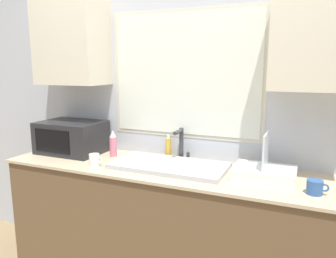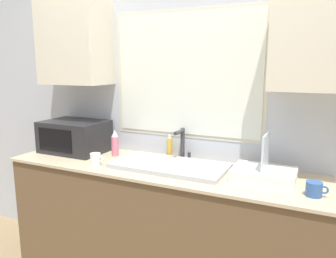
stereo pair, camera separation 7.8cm
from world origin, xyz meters
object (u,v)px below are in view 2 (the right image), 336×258
at_px(dish_rack, 264,172).
at_px(mug_near_sink, 96,159).
at_px(soap_bottle, 170,147).
at_px(faucet, 183,142).
at_px(microwave, 75,136).
at_px(spray_bottle, 115,143).

relative_size(dish_rack, mug_near_sink, 3.59).
bearing_deg(soap_bottle, faucet, -14.24).
distance_m(microwave, mug_near_sink, 0.46).
distance_m(dish_rack, soap_bottle, 0.78).
relative_size(microwave, spray_bottle, 2.42).
distance_m(dish_rack, mug_near_sink, 1.15).
bearing_deg(faucet, soap_bottle, 165.76).
distance_m(microwave, soap_bottle, 0.80).
distance_m(spray_bottle, mug_near_sink, 0.27).
distance_m(faucet, microwave, 0.91).
xyz_separation_m(microwave, dish_rack, (1.53, -0.04, -0.08)).
bearing_deg(spray_bottle, soap_bottle, 20.21).
bearing_deg(faucet, dish_rack, -16.11).
bearing_deg(mug_near_sink, spray_bottle, 92.53).
xyz_separation_m(faucet, microwave, (-0.90, -0.15, -0.01)).
distance_m(faucet, spray_bottle, 0.54).
relative_size(microwave, dish_rack, 1.34).
xyz_separation_m(faucet, soap_bottle, (-0.12, 0.03, -0.06)).
height_order(faucet, soap_bottle, faucet).
bearing_deg(soap_bottle, dish_rack, -15.80).
height_order(dish_rack, soap_bottle, dish_rack).
bearing_deg(dish_rack, spray_bottle, 176.88).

